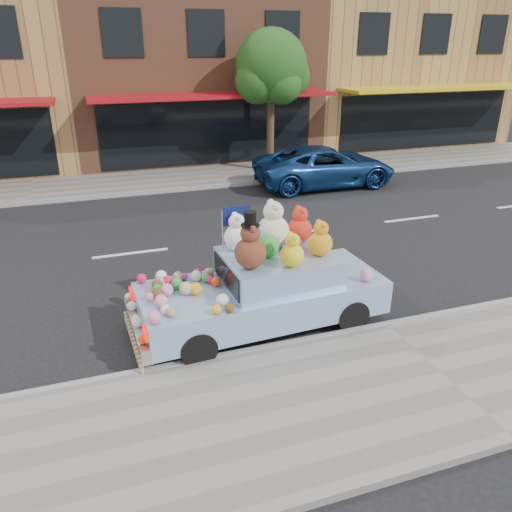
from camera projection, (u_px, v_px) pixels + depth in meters
name	position (u px, v px, depth m)	size (l,w,h in m)	color
ground	(284.00, 235.00, 13.29)	(120.00, 120.00, 0.00)	black
near_sidewalk	(440.00, 375.00, 7.62)	(60.00, 3.00, 0.12)	gray
far_sidewalk	(221.00, 175.00, 18.92)	(60.00, 3.00, 0.12)	gray
near_kerb	(386.00, 326.00, 8.92)	(60.00, 0.12, 0.13)	gray
far_kerb	(231.00, 185.00, 17.61)	(60.00, 0.12, 0.13)	gray
storefront_mid	(187.00, 68.00, 22.25)	(10.00, 9.80, 7.30)	brown
storefront_right	(382.00, 64.00, 25.19)	(10.00, 9.80, 7.30)	#AA7F47
street_tree	(271.00, 72.00, 18.11)	(3.00, 2.70, 5.22)	#38281C
car_blue	(325.00, 166.00, 17.53)	(2.29, 4.97, 1.38)	navy
art_car	(263.00, 284.00, 8.80)	(4.56, 1.96, 2.31)	black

